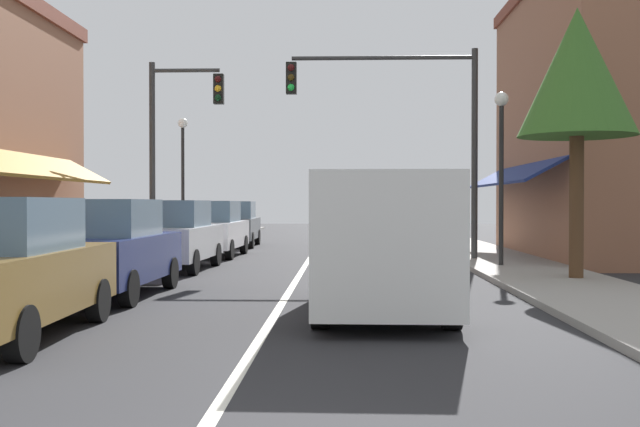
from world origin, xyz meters
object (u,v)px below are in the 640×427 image
parked_car_third_left (174,236)px  street_lamp_right_mid (501,149)px  parked_car_distant_left (234,224)px  traffic_signal_mast_arm (411,116)px  parked_car_nearest_left (1,269)px  van_in_lane (382,239)px  parked_car_second_left (108,249)px  street_lamp_left_far (183,161)px  parked_car_far_left (212,229)px  traffic_signal_left_corner (174,132)px  tree_right_near (577,74)px

parked_car_third_left → street_lamp_right_mid: (8.32, 0.43, 2.20)m
parked_car_distant_left → traffic_signal_mast_arm: (6.21, -7.52, 3.31)m
parked_car_nearest_left → van_in_lane: size_ratio=0.80×
parked_car_second_left → street_lamp_right_mid: size_ratio=0.91×
street_lamp_right_mid → street_lamp_left_far: street_lamp_left_far is taller
parked_car_far_left → street_lamp_left_far: (-1.73, 3.64, 2.36)m
parked_car_distant_left → traffic_signal_mast_arm: 10.30m
parked_car_nearest_left → parked_car_third_left: size_ratio=1.00×
parked_car_nearest_left → van_in_lane: bearing=25.9°
parked_car_nearest_left → parked_car_far_left: bearing=88.1°
street_lamp_left_far → parked_car_nearest_left: bearing=-84.8°
traffic_signal_mast_arm → parked_car_nearest_left: bearing=-116.6°
parked_car_nearest_left → traffic_signal_left_corner: bearing=92.3°
tree_right_near → parked_car_second_left: bearing=-164.3°
parked_car_second_left → street_lamp_right_mid: street_lamp_right_mid is taller
parked_car_far_left → street_lamp_left_far: size_ratio=0.86×
parked_car_third_left → van_in_lane: (4.89, -7.08, 0.27)m
parked_car_third_left → traffic_signal_left_corner: bearing=104.3°
parked_car_third_left → traffic_signal_left_corner: (-0.86, 3.79, 2.99)m
van_in_lane → street_lamp_right_mid: size_ratio=1.15×
van_in_lane → parked_car_second_left: bearing=161.5°
street_lamp_right_mid → tree_right_near: 3.60m
parked_car_far_left → van_in_lane: van_in_lane is taller
traffic_signal_mast_arm → street_lamp_right_mid: 3.30m
parked_car_second_left → street_lamp_left_far: size_ratio=0.86×
parked_car_third_left → street_lamp_left_far: street_lamp_left_far is taller
parked_car_distant_left → parked_car_nearest_left: bearing=-91.4°
van_in_lane → street_lamp_right_mid: (3.43, 7.51, 1.93)m
traffic_signal_mast_arm → street_lamp_left_far: (-7.82, 5.70, -0.95)m
van_in_lane → traffic_signal_left_corner: bearing=118.8°
traffic_signal_left_corner → parked_car_second_left: bearing=-84.5°
parked_car_distant_left → traffic_signal_mast_arm: traffic_signal_mast_arm is taller
van_in_lane → tree_right_near: 6.94m
tree_right_near → street_lamp_right_mid: bearing=105.8°
parked_car_third_left → van_in_lane: 8.61m
parked_car_second_left → parked_car_nearest_left: bearing=-88.9°
parked_car_nearest_left → traffic_signal_left_corner: size_ratio=0.69×
parked_car_third_left → street_lamp_left_far: bearing=102.3°
parked_car_distant_left → street_lamp_right_mid: (8.31, -9.81, 2.20)m
street_lamp_right_mid → tree_right_near: (0.91, -3.21, 1.35)m
parked_car_third_left → tree_right_near: size_ratio=0.71×
street_lamp_left_far → tree_right_near: bearing=-45.9°
tree_right_near → van_in_lane: bearing=-135.3°
van_in_lane → traffic_signal_mast_arm: traffic_signal_mast_arm is taller
van_in_lane → tree_right_near: size_ratio=0.89×
parked_car_far_left → street_lamp_left_far: 4.68m
parked_car_nearest_left → van_in_lane: 5.47m
parked_car_nearest_left → traffic_signal_left_corner: 13.75m
street_lamp_left_far → tree_right_near: size_ratio=0.83×
parked_car_third_left → parked_car_distant_left: bearing=91.4°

